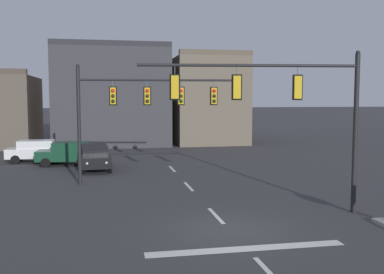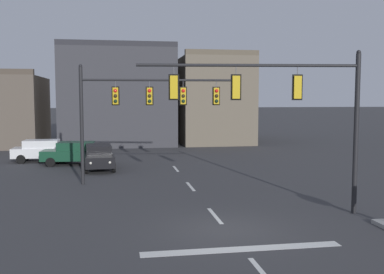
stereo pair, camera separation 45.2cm
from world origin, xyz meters
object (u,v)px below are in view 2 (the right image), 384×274
signal_mast_near_side (284,101)px  car_lot_nearside (75,153)px  car_lot_farside (43,150)px  car_lot_middle (99,156)px  signal_mast_far_side (138,103)px

signal_mast_near_side → car_lot_nearside: signal_mast_near_side is taller
signal_mast_near_side → car_lot_farside: signal_mast_near_side is taller
car_lot_nearside → car_lot_middle: same height
car_lot_farside → car_lot_middle: bearing=-46.0°
signal_mast_near_side → car_lot_nearside: 18.30m
car_lot_middle → car_lot_farside: (-4.19, 4.34, 0.00)m
signal_mast_far_side → car_lot_farside: bearing=124.2°
signal_mast_far_side → car_lot_middle: size_ratio=1.87×
car_lot_farside → car_lot_nearside: bearing=-39.2°
signal_mast_far_side → car_lot_farside: size_ratio=1.90×
signal_mast_near_side → car_lot_middle: 15.45m
signal_mast_far_side → signal_mast_near_side: bearing=-54.0°
signal_mast_far_side → car_lot_nearside: size_ratio=1.87×
signal_mast_far_side → car_lot_farside: 12.16m
car_lot_middle → car_lot_nearside: bearing=126.7°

